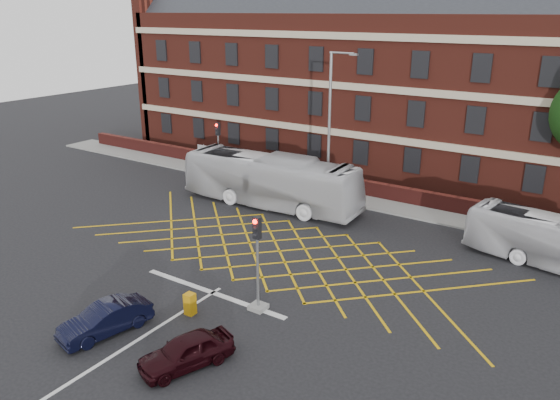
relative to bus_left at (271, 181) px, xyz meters
The scene contains 15 objects.
ground 9.11m from the bus_left, 59.77° to the right, with size 120.00×120.00×0.00m, color black.
victorian_building 16.23m from the bus_left, 71.57° to the left, with size 51.00×12.17×20.40m.
boundary_wall 7.03m from the bus_left, 49.46° to the left, with size 56.00×0.50×1.10m, color #4F1815.
far_pavement 6.42m from the bus_left, 43.44° to the left, with size 60.00×3.00×0.12m, color slate.
box_junction_hatching 7.49m from the bus_left, 51.83° to the right, with size 11.50×0.12×0.02m, color #CC990C.
stop_line 12.22m from the bus_left, 68.14° to the right, with size 8.00×0.30×0.02m, color silver.
centre_line 18.38m from the bus_left, 75.74° to the right, with size 0.15×14.00×0.02m, color silver.
bus_left is the anchor object (origin of this frame).
car_navy 16.41m from the bus_left, 79.23° to the right, with size 1.30×3.72×1.23m, color black.
car_maroon 17.48m from the bus_left, 65.55° to the right, with size 1.42×3.52×1.20m, color black.
traffic_light_near 13.28m from the bus_left, 57.82° to the right, with size 0.70×0.70×4.27m.
traffic_light_far 7.51m from the bus_left, 156.37° to the left, with size 0.70×0.70×4.27m.
street_lamp 4.18m from the bus_left, 35.58° to the left, with size 2.25×1.00×9.87m.
direction_signs 9.77m from the bus_left, 157.76° to the left, with size 1.10×0.16×2.20m.
utility_cabinet 14.09m from the bus_left, 69.60° to the right, with size 0.41×0.40×0.96m, color #C8890B.
Camera 1 is at (14.84, -20.26, 12.29)m, focal length 35.00 mm.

